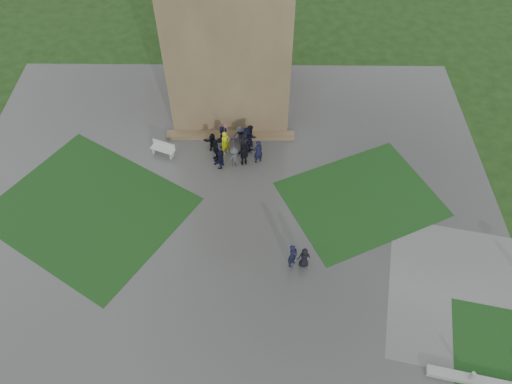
{
  "coord_description": "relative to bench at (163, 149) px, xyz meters",
  "views": [
    {
      "loc": [
        2.07,
        -14.98,
        24.38
      ],
      "look_at": [
        1.86,
        4.51,
        1.2
      ],
      "focal_mm": 35.0,
      "sensor_mm": 36.0,
      "label": 1
    }
  ],
  "objects": [
    {
      "name": "lawn_inset_left",
      "position": [
        -4.04,
        -4.85,
        -0.49
      ],
      "size": [
        14.1,
        13.46,
        0.01
      ],
      "primitive_type": "cube",
      "rotation": [
        0.0,
        0.0,
        -0.56
      ],
      "color": "black",
      "rests_on": "plaza"
    },
    {
      "name": "lawn_inset_right",
      "position": [
        12.96,
        -3.85,
        -0.49
      ],
      "size": [
        11.12,
        10.15,
        0.01
      ],
      "primitive_type": "cube",
      "rotation": [
        0.0,
        0.0,
        0.44
      ],
      "color": "black",
      "rests_on": "plaza"
    },
    {
      "name": "ground",
      "position": [
        4.46,
        -8.85,
        -0.52
      ],
      "size": [
        120.0,
        120.0,
        0.0
      ],
      "primitive_type": "plane",
      "color": "black"
    },
    {
      "name": "plaza",
      "position": [
        4.46,
        -6.85,
        -0.51
      ],
      "size": [
        34.0,
        34.0,
        0.02
      ],
      "primitive_type": "cube",
      "color": "#363634",
      "rests_on": "ground"
    },
    {
      "name": "pedestrian_mid",
      "position": [
        8.41,
        -8.7,
        0.39
      ],
      "size": [
        0.71,
        0.77,
        1.78
      ],
      "primitive_type": "imported",
      "rotation": [
        0.0,
        0.0,
        0.99
      ],
      "color": "black",
      "rests_on": "plaza"
    },
    {
      "name": "pedestrian_near",
      "position": [
        9.06,
        -8.7,
        0.23
      ],
      "size": [
        0.77,
        0.57,
        1.46
      ],
      "primitive_type": "imported",
      "rotation": [
        0.0,
        0.0,
        3.26
      ],
      "color": "black",
      "rests_on": "plaza"
    },
    {
      "name": "bench",
      "position": [
        0.0,
        0.0,
        0.0
      ],
      "size": [
        1.75,
        1.11,
        0.97
      ],
      "rotation": [
        0.0,
        0.0,
        -0.38
      ],
      "color": "#ACADA8",
      "rests_on": "plaza"
    },
    {
      "name": "visitor_cluster",
      "position": [
        4.83,
        -0.09,
        0.57
      ],
      "size": [
        4.17,
        3.55,
        2.6
      ],
      "color": "black",
      "rests_on": "plaza"
    },
    {
      "name": "tower_plinth",
      "position": [
        4.46,
        1.75,
        -0.39
      ],
      "size": [
        9.0,
        0.8,
        0.22
      ],
      "primitive_type": "cube",
      "color": "brown",
      "rests_on": "plaza"
    }
  ]
}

